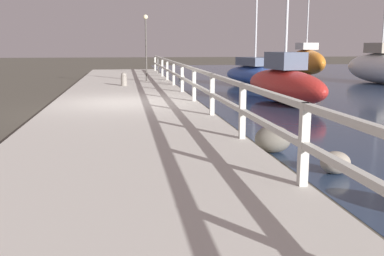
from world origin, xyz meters
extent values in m
plane|color=#4C473D|center=(0.00, 0.00, 0.00)|extent=(120.00, 120.00, 0.00)
cube|color=beige|center=(0.00, 0.00, 0.14)|extent=(4.14, 36.00, 0.28)
cube|color=beige|center=(1.97, -8.10, 0.76)|extent=(0.10, 0.10, 0.96)
cube|color=beige|center=(1.97, -5.40, 0.76)|extent=(0.10, 0.10, 0.96)
cube|color=beige|center=(1.97, -2.70, 0.76)|extent=(0.10, 0.10, 0.96)
cube|color=beige|center=(1.97, 0.00, 0.76)|extent=(0.10, 0.10, 0.96)
cube|color=beige|center=(1.97, 2.70, 0.76)|extent=(0.10, 0.10, 0.96)
cube|color=beige|center=(1.97, 5.40, 0.76)|extent=(0.10, 0.10, 0.96)
cube|color=beige|center=(1.97, 8.10, 0.76)|extent=(0.10, 0.10, 0.96)
cube|color=beige|center=(1.97, 10.80, 0.76)|extent=(0.10, 0.10, 0.96)
cube|color=beige|center=(1.97, 13.50, 0.76)|extent=(0.10, 0.10, 0.96)
cube|color=beige|center=(1.97, 16.20, 0.76)|extent=(0.10, 0.10, 0.96)
cube|color=beige|center=(1.97, 0.00, 1.20)|extent=(0.09, 32.50, 0.08)
cube|color=beige|center=(1.97, 0.00, 0.76)|extent=(0.09, 32.50, 0.08)
ellipsoid|color=#666056|center=(2.54, -5.38, 0.24)|extent=(0.64, 0.58, 0.48)
ellipsoid|color=gray|center=(3.12, 11.90, 0.14)|extent=(0.37, 0.33, 0.28)
ellipsoid|color=gray|center=(3.02, -6.80, 0.17)|extent=(0.45, 0.40, 0.34)
cylinder|color=gray|center=(-0.03, 5.39, 0.47)|extent=(0.25, 0.25, 0.38)
sphere|color=gray|center=(-0.03, 5.39, 0.70)|extent=(0.22, 0.22, 0.22)
cylinder|color=#514C47|center=(0.99, 7.70, 1.64)|extent=(0.07, 0.07, 2.72)
sphere|color=beige|center=(0.99, 7.70, 3.11)|extent=(0.22, 0.22, 0.22)
ellipsoid|color=orange|center=(11.67, 15.09, 0.81)|extent=(1.75, 5.89, 1.60)
cube|color=silver|center=(11.67, 15.09, 1.82)|extent=(1.08, 1.71, 0.43)
cylinder|color=silver|center=(11.67, 15.09, 4.30)|extent=(0.09, 0.09, 5.39)
ellipsoid|color=red|center=(5.16, 1.23, 0.56)|extent=(1.92, 4.73, 1.10)
cube|color=#4C566B|center=(5.16, 1.23, 1.38)|extent=(1.05, 1.48, 0.55)
cylinder|color=silver|center=(5.16, 1.23, 2.88)|extent=(0.09, 0.09, 3.54)
ellipsoid|color=#2D4C9E|center=(5.99, 7.41, 0.48)|extent=(2.77, 4.70, 0.94)
cube|color=#4C566B|center=(5.99, 7.41, 1.14)|extent=(1.55, 1.95, 0.38)
cylinder|color=silver|center=(5.99, 7.41, 3.11)|extent=(0.09, 0.09, 4.33)
ellipsoid|color=white|center=(12.67, 8.07, 0.75)|extent=(1.93, 5.39, 1.49)
cube|color=#9E937F|center=(12.67, 8.07, 1.75)|extent=(1.19, 1.58, 0.51)
camera|label=1|loc=(-0.03, -12.83, 1.87)|focal=42.00mm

